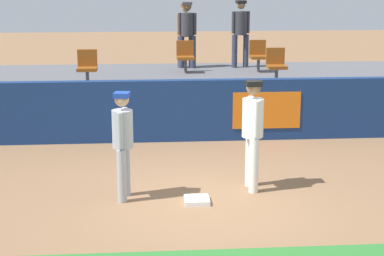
{
  "coord_description": "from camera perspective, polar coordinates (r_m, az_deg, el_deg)",
  "views": [
    {
      "loc": [
        -1.04,
        -9.64,
        3.65
      ],
      "look_at": [
        -0.21,
        1.04,
        1.0
      ],
      "focal_mm": 59.65,
      "sensor_mm": 36.0,
      "label": 1
    }
  ],
  "objects": [
    {
      "name": "first_base",
      "position": [
        10.37,
        0.43,
        -6.48
      ],
      "size": [
        0.4,
        0.4,
        0.08
      ],
      "primitive_type": "cube",
      "color": "white",
      "rests_on": "ground_plane"
    },
    {
      "name": "spectator_hooded",
      "position": [
        17.76,
        -0.42,
        8.74
      ],
      "size": [
        0.5,
        0.4,
        1.81
      ],
      "rotation": [
        0.0,
        0.0,
        2.95
      ],
      "color": "#33384C",
      "rests_on": "bleacher_platform"
    },
    {
      "name": "spectator_casual",
      "position": [
        17.87,
        -0.57,
        8.68
      ],
      "size": [
        0.48,
        0.4,
        1.76
      ],
      "rotation": [
        0.0,
        0.0,
        2.93
      ],
      "color": "#33384C",
      "rests_on": "bleacher_platform"
    },
    {
      "name": "player_runner_visitor",
      "position": [
        10.32,
        -6.21,
        -0.89
      ],
      "size": [
        0.39,
        0.49,
        1.78
      ],
      "rotation": [
        0.0,
        0.0,
        -1.74
      ],
      "color": "#9EA3AD",
      "rests_on": "ground_plane"
    },
    {
      "name": "player_fielder_home",
      "position": [
        10.77,
        5.46,
        0.07
      ],
      "size": [
        0.37,
        0.59,
        1.89
      ],
      "rotation": [
        0.0,
        0.0,
        -1.54
      ],
      "color": "white",
      "rests_on": "ground_plane"
    },
    {
      "name": "seat_front_right",
      "position": [
        15.53,
        7.53,
        5.74
      ],
      "size": [
        0.45,
        0.44,
        0.84
      ],
      "color": "#4C4C51",
      "rests_on": "bleacher_platform"
    },
    {
      "name": "field_wall",
      "position": [
        13.96,
        -0.05,
        1.59
      ],
      "size": [
        18.0,
        0.26,
        1.35
      ],
      "color": "navy",
      "rests_on": "ground_plane"
    },
    {
      "name": "seat_front_left",
      "position": [
        15.25,
        -9.35,
        5.53
      ],
      "size": [
        0.46,
        0.44,
        0.84
      ],
      "color": "#4C4C51",
      "rests_on": "bleacher_platform"
    },
    {
      "name": "seat_back_right",
      "position": [
        17.26,
        5.94,
        6.59
      ],
      "size": [
        0.44,
        0.44,
        0.84
      ],
      "color": "#4C4C51",
      "rests_on": "bleacher_platform"
    },
    {
      "name": "ground_plane",
      "position": [
        10.36,
        1.6,
        -6.74
      ],
      "size": [
        60.0,
        60.0,
        0.0
      ],
      "primitive_type": "plane",
      "color": "#846042"
    },
    {
      "name": "spectator_capped",
      "position": [
        17.93,
        4.37,
        8.83
      ],
      "size": [
        0.51,
        0.4,
        1.85
      ],
      "rotation": [
        0.0,
        0.0,
        3.3
      ],
      "color": "#33384C",
      "rests_on": "bleacher_platform"
    },
    {
      "name": "bleacher_platform",
      "position": [
        16.5,
        -0.77,
        2.9
      ],
      "size": [
        18.0,
        4.8,
        1.01
      ],
      "primitive_type": "cube",
      "color": "#59595E",
      "rests_on": "ground_plane"
    },
    {
      "name": "seat_back_center",
      "position": [
        17.02,
        -0.6,
        6.56
      ],
      "size": [
        0.46,
        0.44,
        0.84
      ],
      "color": "#4C4C51",
      "rests_on": "bleacher_platform"
    }
  ]
}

